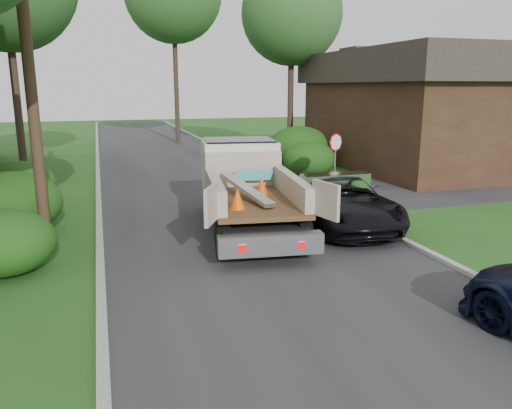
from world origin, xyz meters
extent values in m
plane|color=#224E16|center=(0.00, 0.00, 0.00)|extent=(120.00, 120.00, 0.00)
cube|color=#28282B|center=(0.00, 10.00, 0.00)|extent=(8.00, 90.00, 0.02)
cube|color=#28282B|center=(12.00, 9.00, 0.01)|extent=(16.00, 7.00, 0.02)
cube|color=#9E9E99|center=(-4.10, 10.00, 0.06)|extent=(0.20, 90.00, 0.12)
cube|color=#9E9E99|center=(4.10, 10.00, 0.06)|extent=(0.20, 90.00, 0.12)
cylinder|color=slate|center=(5.20, 9.00, 1.00)|extent=(0.06, 0.06, 2.00)
cylinder|color=#B20A0A|center=(5.20, 9.00, 2.10)|extent=(0.71, 0.32, 0.76)
cylinder|color=#382619|center=(-5.50, 5.00, 5.00)|extent=(0.30, 0.30, 10.00)
cube|color=#352016|center=(13.00, 14.00, 2.25)|extent=(9.00, 12.00, 4.50)
cube|color=#332B26|center=(13.00, 14.00, 5.30)|extent=(9.72, 12.96, 1.60)
cube|color=#332B26|center=(13.00, 14.00, 6.10)|extent=(9.72, 1.80, 0.20)
ellipsoid|color=#13420F|center=(-6.20, 3.00, 0.77)|extent=(2.34, 2.34, 1.53)
ellipsoid|color=#13420F|center=(-6.50, 6.50, 0.94)|extent=(2.86, 2.86, 1.87)
ellipsoid|color=#13420F|center=(-6.80, 10.00, 0.85)|extent=(2.60, 2.60, 1.70)
ellipsoid|color=#13420F|center=(5.80, 13.00, 0.85)|extent=(2.60, 2.60, 1.70)
ellipsoid|color=#13420F|center=(6.50, 16.00, 1.10)|extent=(3.38, 3.38, 2.21)
cylinder|color=#2D2119|center=(-7.50, 17.00, 4.50)|extent=(0.36, 0.36, 9.00)
cylinder|color=#2D2119|center=(7.50, 20.00, 4.25)|extent=(0.36, 0.36, 8.50)
sphere|color=#245920|center=(7.50, 20.00, 8.50)|extent=(6.00, 6.00, 6.00)
cylinder|color=#2D2119|center=(2.00, 30.00, 5.50)|extent=(0.36, 0.36, 11.00)
cylinder|color=black|center=(-0.52, 6.72, 0.50)|extent=(0.46, 1.03, 1.00)
cylinder|color=black|center=(1.56, 6.44, 0.50)|extent=(0.46, 1.03, 1.00)
cylinder|color=black|center=(-1.08, 2.55, 0.50)|extent=(0.46, 1.03, 1.00)
cylinder|color=black|center=(1.00, 2.27, 0.50)|extent=(0.46, 1.03, 1.00)
cube|color=black|center=(0.25, 4.60, 0.69)|extent=(3.05, 6.66, 0.27)
cube|color=silver|center=(0.56, 6.91, 1.66)|extent=(2.68, 2.30, 1.72)
cube|color=black|center=(0.56, 6.91, 2.27)|extent=(2.49, 2.11, 0.61)
cube|color=#472D19|center=(0.15, 3.84, 1.11)|extent=(2.95, 4.27, 0.13)
cube|color=beige|center=(0.42, 5.81, 1.72)|extent=(2.43, 0.43, 1.11)
cube|color=beige|center=(-0.95, 3.98, 1.49)|extent=(0.78, 3.77, 0.66)
cube|color=beige|center=(1.25, 3.69, 1.49)|extent=(0.78, 3.77, 0.66)
cube|color=silver|center=(-0.17, 1.48, 0.61)|extent=(2.57, 0.72, 0.50)
cube|color=#B20505|center=(-0.91, 1.38, 0.61)|extent=(0.18, 0.07, 0.18)
cube|color=#B20505|center=(0.52, 1.18, 0.61)|extent=(0.18, 0.07, 0.18)
cube|color=beige|center=(-1.52, 1.83, 1.61)|extent=(0.54, 0.92, 0.89)
cube|color=beige|center=(1.23, 1.46, 1.61)|extent=(0.30, 0.99, 0.89)
cube|color=silver|center=(-0.06, 3.98, 1.48)|extent=(0.84, 2.88, 0.51)
cone|color=#F2590A|center=(-0.59, 2.93, 1.45)|extent=(0.45, 0.45, 0.55)
cone|color=#F2590A|center=(0.57, 4.45, 1.45)|extent=(0.45, 0.45, 0.55)
cube|color=#148C84|center=(0.65, 5.50, 1.56)|extent=(1.22, 0.27, 0.31)
imported|color=black|center=(3.18, 4.50, 0.78)|extent=(3.18, 5.84, 1.56)
camera|label=1|loc=(-3.91, -9.28, 4.28)|focal=35.00mm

